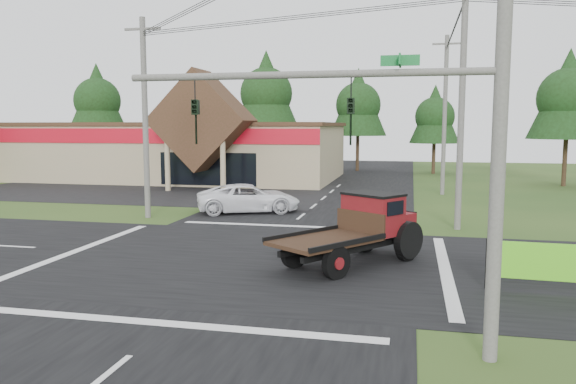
# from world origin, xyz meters

# --- Properties ---
(ground) EXTENTS (120.00, 120.00, 0.00)m
(ground) POSITION_xyz_m (0.00, 0.00, 0.00)
(ground) COLOR #244117
(ground) RESTS_ON ground
(road_ns) EXTENTS (12.00, 120.00, 0.02)m
(road_ns) POSITION_xyz_m (0.00, 0.00, 0.01)
(road_ns) COLOR black
(road_ns) RESTS_ON ground
(road_ew) EXTENTS (120.00, 12.00, 0.02)m
(road_ew) POSITION_xyz_m (0.00, 0.00, 0.01)
(road_ew) COLOR black
(road_ew) RESTS_ON ground
(parking_apron) EXTENTS (28.00, 14.00, 0.02)m
(parking_apron) POSITION_xyz_m (-14.00, 19.00, 0.01)
(parking_apron) COLOR black
(parking_apron) RESTS_ON ground
(cvs_building) EXTENTS (30.40, 18.20, 9.19)m
(cvs_building) POSITION_xyz_m (-15.70, 29.57, 2.78)
(cvs_building) COLOR tan
(cvs_building) RESTS_ON ground
(traffic_signal_mast) EXTENTS (8.12, 0.24, 7.00)m
(traffic_signal_mast) POSITION_xyz_m (5.82, -7.50, 4.43)
(traffic_signal_mast) COLOR #595651
(traffic_signal_mast) RESTS_ON ground
(utility_pole_nr) EXTENTS (2.00, 0.30, 11.00)m
(utility_pole_nr) POSITION_xyz_m (7.50, -7.50, 5.64)
(utility_pole_nr) COLOR #595651
(utility_pole_nr) RESTS_ON ground
(utility_pole_nw) EXTENTS (2.00, 0.30, 10.50)m
(utility_pole_nw) POSITION_xyz_m (-8.00, 8.00, 5.39)
(utility_pole_nw) COLOR #595651
(utility_pole_nw) RESTS_ON ground
(utility_pole_ne) EXTENTS (2.00, 0.30, 11.50)m
(utility_pole_ne) POSITION_xyz_m (8.00, 8.00, 5.89)
(utility_pole_ne) COLOR #595651
(utility_pole_ne) RESTS_ON ground
(utility_pole_n) EXTENTS (2.00, 0.30, 11.20)m
(utility_pole_n) POSITION_xyz_m (8.00, 22.00, 5.74)
(utility_pole_n) COLOR #595651
(utility_pole_n) RESTS_ON ground
(tree_row_a) EXTENTS (6.72, 6.72, 12.12)m
(tree_row_a) POSITION_xyz_m (-30.00, 40.00, 8.05)
(tree_row_a) COLOR #332316
(tree_row_a) RESTS_ON ground
(tree_row_b) EXTENTS (5.60, 5.60, 10.10)m
(tree_row_b) POSITION_xyz_m (-20.00, 42.00, 6.70)
(tree_row_b) COLOR #332316
(tree_row_b) RESTS_ON ground
(tree_row_c) EXTENTS (7.28, 7.28, 13.13)m
(tree_row_c) POSITION_xyz_m (-10.00, 41.00, 8.72)
(tree_row_c) COLOR #332316
(tree_row_c) RESTS_ON ground
(tree_row_d) EXTENTS (6.16, 6.16, 11.11)m
(tree_row_d) POSITION_xyz_m (0.00, 42.00, 7.38)
(tree_row_d) COLOR #332316
(tree_row_d) RESTS_ON ground
(tree_row_e) EXTENTS (5.04, 5.04, 9.09)m
(tree_row_e) POSITION_xyz_m (8.00, 40.00, 6.03)
(tree_row_e) COLOR #332316
(tree_row_e) RESTS_ON ground
(tree_side_ne) EXTENTS (6.16, 6.16, 11.11)m
(tree_side_ne) POSITION_xyz_m (18.00, 30.00, 7.38)
(tree_side_ne) COLOR #332316
(tree_side_ne) RESTS_ON ground
(antique_flatbed_truck) EXTENTS (5.42, 6.25, 2.53)m
(antique_flatbed_truck) POSITION_xyz_m (3.74, 0.00, 1.26)
(antique_flatbed_truck) COLOR #5F0D12
(antique_flatbed_truck) RESTS_ON ground
(roadside_banner) EXTENTS (4.58, 0.35, 1.56)m
(roadside_banner) POSITION_xyz_m (10.31, -2.19, 0.78)
(roadside_banner) COLOR #58C61A
(roadside_banner) RESTS_ON ground
(white_pickup) EXTENTS (6.42, 4.75, 1.62)m
(white_pickup) POSITION_xyz_m (-3.24, 10.99, 0.81)
(white_pickup) COLOR white
(white_pickup) RESTS_ON ground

